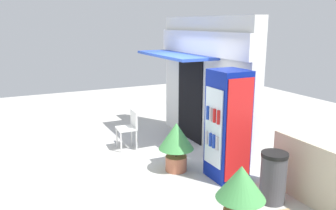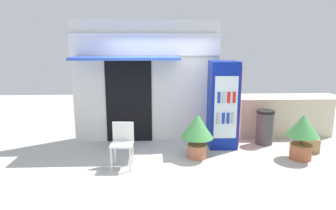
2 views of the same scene
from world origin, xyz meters
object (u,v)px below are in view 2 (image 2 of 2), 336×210
Objects in this scene: plastic_chair at (122,141)px; potted_plant_curbside at (303,132)px; drink_cooler at (223,105)px; potted_plant_near_shop at (197,130)px; trash_bin at (265,127)px; cardboard_box at (309,144)px.

potted_plant_curbside reaches higher than plastic_chair.
drink_cooler is 2.09× the size of potted_plant_near_shop.
potted_plant_near_shop is 1.91m from trash_bin.
cardboard_box is (4.06, 0.67, -0.37)m from plastic_chair.
drink_cooler reaches higher than trash_bin.
plastic_chair is at bearing -170.58° from cardboard_box.
potted_plant_curbside is at bearing -29.47° from drink_cooler.
cardboard_box is at bearing -11.67° from drink_cooler.
cardboard_box is at bearing 48.63° from potted_plant_curbside.
trash_bin is (-0.43, 0.97, -0.18)m from potted_plant_curbside.
drink_cooler reaches higher than cardboard_box.
trash_bin is (3.23, 1.20, -0.11)m from plastic_chair.
potted_plant_near_shop is 2.16m from potted_plant_curbside.
cardboard_box is (0.39, 0.45, -0.44)m from potted_plant_curbside.
cardboard_box is at bearing 9.42° from plastic_chair.
drink_cooler is 1.20m from trash_bin.
plastic_chair is 2.19× the size of cardboard_box.
trash_bin is at bearing 147.45° from cardboard_box.
potted_plant_near_shop is at bearing -173.60° from cardboard_box.
trash_bin is at bearing 25.28° from potted_plant_near_shop.
plastic_chair is at bearing -154.15° from drink_cooler.
drink_cooler is at bearing 44.91° from potted_plant_near_shop.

